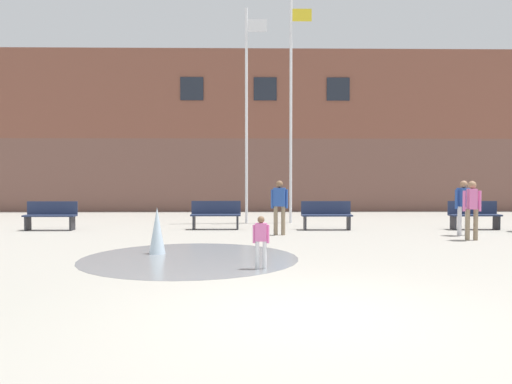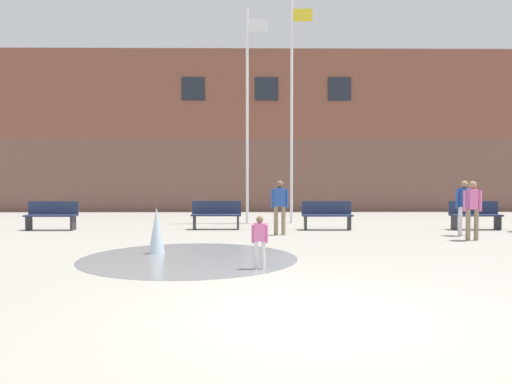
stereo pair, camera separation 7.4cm
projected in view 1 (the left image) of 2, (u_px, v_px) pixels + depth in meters
The scene contains 13 objects.
ground_plane at pixel (314, 314), 6.25m from camera, with size 100.00×100.00×0.00m, color #9E998E.
library_building at pixel (263, 135), 26.90m from camera, with size 36.00×6.05×7.81m.
splash_fountain at pixel (174, 245), 10.71m from camera, with size 4.55×4.55×1.04m.
park_bench_far_left at pixel (51, 215), 15.83m from camera, with size 1.60×0.44×0.91m.
park_bench_left_of_flagpoles at pixel (216, 214), 16.09m from camera, with size 1.60×0.44×0.91m.
park_bench_under_right_flagpole at pixel (326, 215), 15.96m from camera, with size 1.60×0.44×0.91m.
park_bench_far_right at pixel (474, 215), 16.04m from camera, with size 1.60×0.44×0.91m.
adult_in_red at pixel (472, 206), 13.32m from camera, with size 0.50×0.37×1.59m.
teen_by_trashcan at pixel (279, 203), 14.50m from camera, with size 0.50×0.27×1.59m.
adult_near_bench at pixel (464, 203), 14.36m from camera, with size 0.50×0.39×1.59m.
child_running at pixel (261, 238), 9.21m from camera, with size 0.31×0.15×0.99m.
flagpole_left at pixel (247, 109), 18.14m from camera, with size 0.80×0.10×7.81m.
flagpole_right at pixel (292, 104), 18.16m from camera, with size 0.80×0.10×8.18m.
Camera 1 is at (-0.83, -6.18, 1.73)m, focal length 35.00 mm.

